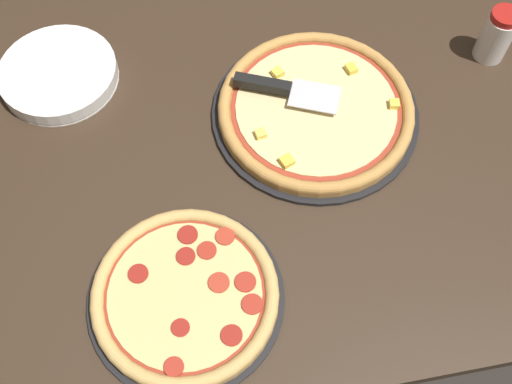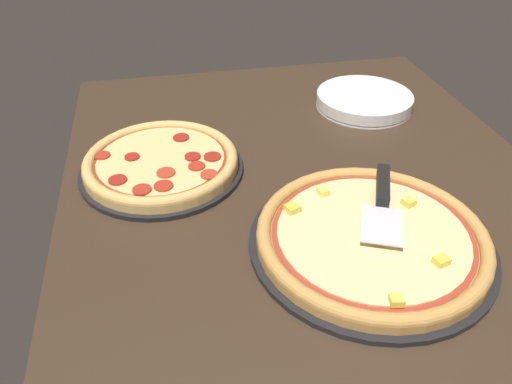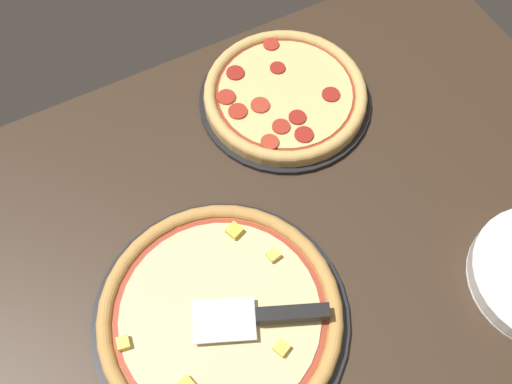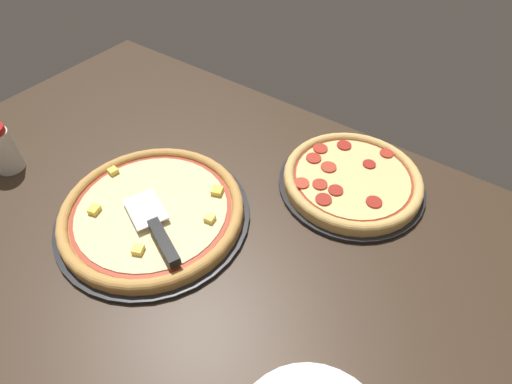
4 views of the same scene
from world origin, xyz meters
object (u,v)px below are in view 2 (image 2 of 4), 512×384
object	(u,v)px
pizza_front	(372,236)
plate_stack	(364,100)
serving_spatula	(383,194)
pizza_back	(161,161)

from	to	relation	value
pizza_front	plate_stack	distance (cm)	52.93
serving_spatula	plate_stack	size ratio (longest dim) A/B	0.88
plate_stack	serving_spatula	bearing A→B (deg)	162.10
pizza_front	pizza_back	xyz separation A→B (cm)	(30.03, 33.26, 0.15)
pizza_back	plate_stack	distance (cm)	55.22
serving_spatula	plate_stack	world-z (taller)	serving_spatula
serving_spatula	pizza_back	bearing A→B (deg)	59.11
pizza_back	serving_spatula	xyz separation A→B (cm)	(-22.70, -37.94, 2.47)
pizza_front	plate_stack	size ratio (longest dim) A/B	1.62
pizza_front	pizza_back	size ratio (longest dim) A/B	1.23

